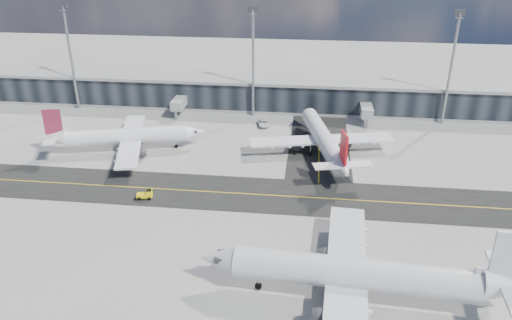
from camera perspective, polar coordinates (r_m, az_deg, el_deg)
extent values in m
plane|color=gray|center=(93.88, -3.95, -4.91)|extent=(300.00, 300.00, 0.00)
cube|color=black|center=(97.29, -3.52, -3.73)|extent=(180.00, 14.00, 0.02)
cube|color=black|center=(123.96, 7.23, 2.71)|extent=(14.00, 50.00, 0.02)
cube|color=yellow|center=(97.28, -3.52, -3.72)|extent=(180.00, 0.25, 0.01)
cube|color=yellow|center=(123.95, 7.23, 2.72)|extent=(0.25, 50.00, 0.01)
cube|color=black|center=(142.29, 0.03, 7.60)|extent=(150.00, 12.00, 8.00)
cube|color=gray|center=(141.02, 0.03, 9.30)|extent=(152.00, 13.00, 0.80)
cube|color=gray|center=(143.42, 0.03, 6.23)|extent=(150.00, 12.20, 0.80)
cube|color=gray|center=(138.70, -8.66, 6.62)|extent=(3.00, 10.00, 2.40)
cylinder|color=gray|center=(134.91, -9.13, 5.02)|extent=(0.60, 0.60, 2.40)
cube|color=gray|center=(134.68, 12.46, 5.74)|extent=(3.00, 10.00, 2.40)
cylinder|color=gray|center=(130.78, 12.54, 4.07)|extent=(0.60, 0.60, 2.40)
cylinder|color=gray|center=(147.47, -20.36, 10.72)|extent=(0.70, 0.70, 28.00)
cube|color=#2D2D30|center=(144.96, -21.22, 16.13)|extent=(2.50, 0.50, 1.40)
cylinder|color=gray|center=(132.85, -0.33, 10.81)|extent=(0.70, 0.70, 28.00)
cube|color=#2D2D30|center=(130.06, -0.35, 16.88)|extent=(2.50, 0.50, 1.40)
cylinder|color=gray|center=(136.21, 21.34, 9.46)|extent=(0.70, 0.70, 28.00)
cube|color=#2D2D30|center=(133.48, 22.32, 15.31)|extent=(2.50, 0.50, 1.40)
cylinder|color=white|center=(117.32, -14.55, 2.66)|extent=(27.33, 10.75, 3.65)
cone|color=white|center=(116.56, -6.97, 3.16)|extent=(5.36, 4.72, 3.65)
cone|color=white|center=(120.01, -22.15, 2.36)|extent=(6.24, 4.96, 3.65)
cube|color=white|center=(117.56, -14.06, 2.28)|extent=(12.60, 31.08, 0.46)
cylinder|color=#2D2D30|center=(122.89, -13.40, 2.86)|extent=(4.25, 3.03, 2.10)
cylinder|color=#2D2D30|center=(112.85, -13.75, 0.78)|extent=(4.25, 3.03, 2.10)
cube|color=silver|center=(122.62, -13.44, 3.18)|extent=(1.85, 0.83, 0.73)
cube|color=silver|center=(112.56, -13.79, 1.12)|extent=(1.85, 0.83, 0.73)
cube|color=#6A2345|center=(118.59, -22.24, 4.08)|extent=(3.80, 1.41, 5.65)
cube|color=white|center=(119.81, -22.19, 2.60)|extent=(5.36, 11.22, 0.32)
cube|color=#2D2D30|center=(116.42, -7.20, 3.32)|extent=(2.29, 2.42, 0.64)
cylinder|color=gray|center=(117.55, -9.12, 1.87)|extent=(0.27, 0.27, 1.82)
cylinder|color=black|center=(117.81, -9.10, 1.57)|extent=(0.88, 0.52, 0.82)
cylinder|color=black|center=(121.13, -14.71, 1.75)|extent=(1.09, 0.70, 1.00)
cylinder|color=black|center=(116.14, -14.94, 0.69)|extent=(1.09, 0.70, 1.00)
cylinder|color=white|center=(113.26, 7.63, 2.57)|extent=(10.32, 29.11, 3.86)
cone|color=white|center=(128.17, 5.95, 5.39)|extent=(4.86, 5.58, 3.86)
cone|color=white|center=(98.16, 9.90, -0.90)|extent=(5.08, 6.52, 3.86)
cube|color=white|center=(114.49, 7.49, 2.31)|extent=(33.09, 12.14, 0.48)
cylinder|color=#2D2D30|center=(114.59, 4.53, 1.90)|extent=(3.08, 4.46, 2.22)
cylinder|color=#2D2D30|center=(117.22, 10.11, 2.12)|extent=(3.08, 4.46, 2.22)
cube|color=silver|center=(114.28, 4.54, 2.25)|extent=(0.81, 1.97, 0.77)
cube|color=silver|center=(116.92, 10.14, 2.47)|extent=(0.81, 1.97, 0.77)
cube|color=red|center=(96.89, 10.00, 1.38)|extent=(1.34, 4.05, 5.99)
cube|color=white|center=(97.91, 9.92, -0.59)|extent=(11.90, 5.26, 0.34)
cube|color=#2D2D30|center=(127.59, 6.00, 5.48)|extent=(2.51, 2.36, 0.68)
cylinder|color=gray|center=(124.71, 6.34, 3.47)|extent=(0.28, 0.28, 1.93)
cylinder|color=black|center=(124.98, 6.33, 3.16)|extent=(0.53, 0.92, 0.87)
cylinder|color=black|center=(113.08, 6.22, 0.77)|extent=(0.71, 1.14, 1.06)
cylinder|color=black|center=(114.42, 9.06, 0.90)|extent=(0.71, 1.14, 1.06)
cylinder|color=silver|center=(70.31, 11.26, -12.63)|extent=(33.36, 6.27, 4.42)
cone|color=silver|center=(71.80, -4.16, -11.24)|extent=(5.77, 4.72, 4.42)
cone|color=silver|center=(73.53, 26.90, -12.73)|extent=(6.87, 4.79, 4.42)
cube|color=silver|center=(70.93, 10.27, -13.28)|extent=(7.62, 37.84, 0.55)
cylinder|color=#2D2D30|center=(66.62, 9.12, -17.56)|extent=(4.78, 2.80, 2.54)
cylinder|color=#2D2D30|center=(76.94, 9.42, -10.89)|extent=(4.78, 2.80, 2.54)
cube|color=silver|center=(66.02, 9.17, -16.99)|extent=(2.23, 0.57, 0.88)
cube|color=silver|center=(76.43, 9.47, -10.35)|extent=(2.23, 0.57, 0.88)
cube|color=silver|center=(70.81, 27.20, -9.72)|extent=(4.66, 0.76, 6.85)
cube|color=silver|center=(73.16, 27.00, -12.32)|extent=(3.83, 13.42, 0.39)
cube|color=#2D2D30|center=(71.42, -3.74, -11.00)|extent=(2.34, 2.55, 0.77)
cylinder|color=gray|center=(72.75, 0.27, -13.68)|extent=(0.28, 0.28, 2.21)
cylinder|color=black|center=(73.27, 0.27, -14.18)|extent=(1.02, 0.44, 0.99)
cylinder|color=black|center=(70.23, 11.94, -16.80)|extent=(1.25, 0.62, 1.22)
cylinder|color=black|center=(75.32, 11.86, -13.45)|extent=(1.25, 0.62, 1.22)
cube|color=yellow|center=(97.00, -12.61, -3.96)|extent=(3.09, 1.77, 0.68)
cube|color=yellow|center=(96.53, -12.13, -3.63)|extent=(1.24, 1.41, 0.88)
cube|color=black|center=(96.37, -12.15, -3.45)|extent=(1.14, 1.35, 0.24)
cylinder|color=black|center=(97.54, -11.96, -3.98)|extent=(0.71, 0.34, 0.68)
cylinder|color=black|center=(96.45, -12.09, -4.35)|extent=(0.71, 0.34, 0.68)
cylinder|color=black|center=(97.92, -13.09, -3.98)|extent=(0.71, 0.34, 0.68)
cylinder|color=black|center=(96.84, -13.22, -4.34)|extent=(0.71, 0.34, 0.68)
imported|color=white|center=(129.38, 0.83, 4.24)|extent=(3.39, 5.66, 1.47)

